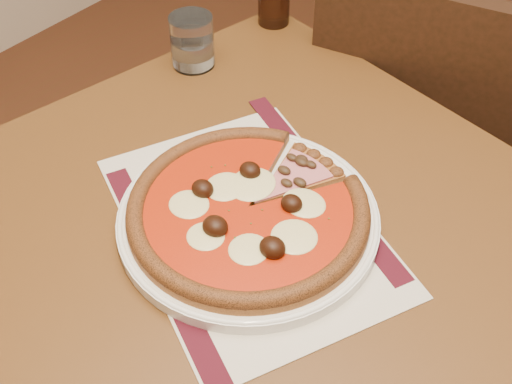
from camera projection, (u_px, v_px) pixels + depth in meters
table at (248, 262)px, 0.95m from camera, size 0.95×0.95×0.75m
chair_far at (420, 138)px, 1.36m from camera, size 0.50×0.50×0.89m
placemat at (248, 224)px, 0.86m from camera, size 0.51×0.45×0.00m
plate at (248, 219)px, 0.86m from camera, size 0.35×0.35×0.02m
pizza at (248, 209)px, 0.84m from camera, size 0.32×0.32×0.04m
ham_slice at (295, 182)px, 0.88m from camera, size 0.10×0.14×0.02m
water_glass at (192, 41)px, 1.10m from camera, size 0.10×0.10×0.09m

